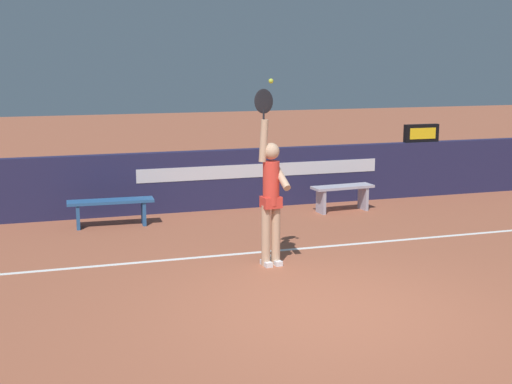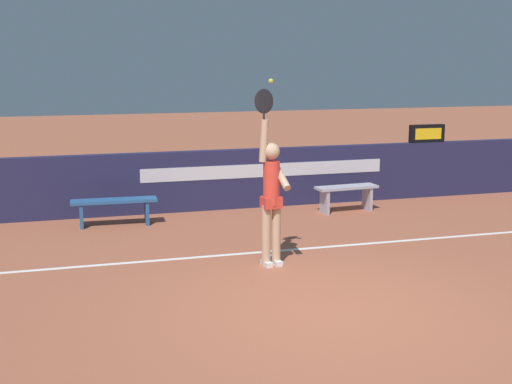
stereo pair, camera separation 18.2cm
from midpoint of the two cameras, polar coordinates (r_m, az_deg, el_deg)
The scene contains 8 objects.
ground_plane at distance 8.42m, azimuth 5.66°, elevation -9.55°, with size 60.00×60.00×0.00m, color #A3583D.
court_lines at distance 8.42m, azimuth 5.64°, elevation -9.53°, with size 10.81×5.40×0.00m.
back_wall at distance 13.67m, azimuth -3.88°, elevation 0.99°, with size 16.70×0.21×1.17m.
speed_display at distance 15.26m, azimuth 13.00°, elevation 4.70°, with size 0.78×0.13×0.38m.
tennis_player at distance 9.86m, azimuth 0.70°, elevation -0.09°, with size 0.47×0.51×2.53m.
tennis_ball at distance 9.44m, azimuth 0.67°, elevation 9.04°, with size 0.07×0.07×0.07m.
courtside_bench_near at distance 12.57m, azimuth -12.16°, elevation -1.14°, with size 1.51×0.42×0.48m.
courtside_bench_far at distance 13.58m, azimuth 6.69°, elevation -0.04°, with size 1.24×0.45×0.51m.
Camera 1 is at (-3.21, -7.22, 2.94)m, focal length 49.05 mm.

